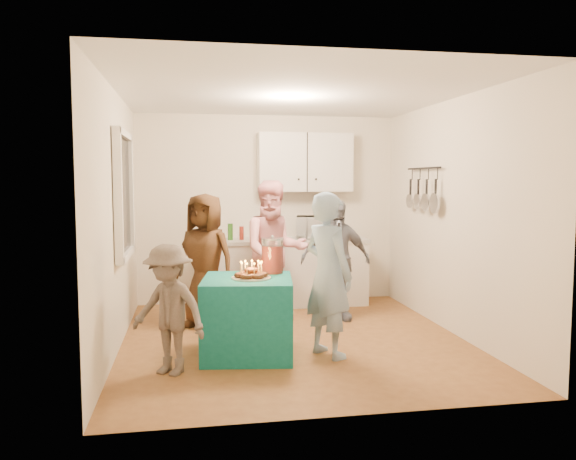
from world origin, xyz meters
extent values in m
plane|color=brown|center=(0.00, 0.00, 0.00)|extent=(4.00, 4.00, 0.00)
plane|color=white|center=(0.00, 0.00, 2.60)|extent=(4.00, 4.00, 0.00)
plane|color=silver|center=(0.00, 2.00, 1.30)|extent=(3.60, 3.60, 0.00)
plane|color=silver|center=(-1.80, 0.00, 1.30)|extent=(4.00, 4.00, 0.00)
plane|color=silver|center=(1.80, 0.00, 1.30)|extent=(4.00, 4.00, 0.00)
cube|color=black|center=(-1.77, 0.30, 1.55)|extent=(0.04, 1.00, 1.20)
cube|color=white|center=(0.20, 1.70, 0.43)|extent=(2.20, 0.58, 0.86)
cube|color=beige|center=(0.20, 1.70, 0.89)|extent=(2.24, 0.62, 0.05)
cube|color=white|center=(0.50, 1.85, 1.95)|extent=(1.30, 0.30, 0.80)
cube|color=black|center=(1.72, 0.70, 1.60)|extent=(0.12, 1.00, 0.60)
imported|color=white|center=(0.63, 1.70, 1.06)|extent=(0.62, 0.48, 0.30)
cube|color=#0F6864|center=(-0.54, -0.45, 0.38)|extent=(0.96, 0.96, 0.76)
cylinder|color=red|center=(-0.26, -0.19, 0.93)|extent=(0.22, 0.22, 0.34)
imported|color=#99BBDF|center=(0.23, -0.59, 0.80)|extent=(0.62, 0.69, 1.59)
imported|color=brown|center=(-0.91, 0.76, 0.78)|extent=(0.91, 0.82, 1.55)
imported|color=pink|center=(-0.07, 0.88, 0.85)|extent=(0.85, 0.67, 1.70)
imported|color=black|center=(0.66, 0.77, 0.74)|extent=(0.87, 0.37, 1.47)
imported|color=#544943|center=(-1.27, -0.86, 0.58)|extent=(0.85, 0.78, 1.15)
camera|label=1|loc=(-1.07, -5.79, 1.70)|focal=35.00mm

